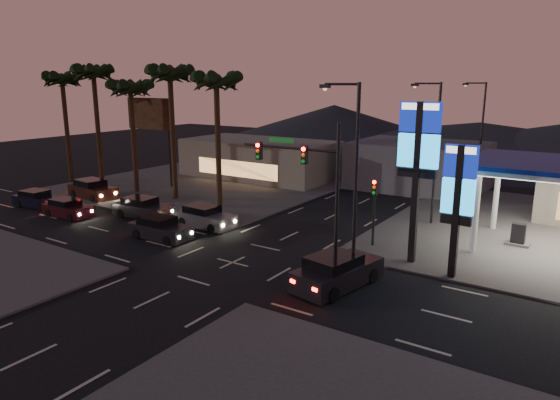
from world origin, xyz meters
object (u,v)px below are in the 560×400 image
Objects in this scene: traffic_signal_mast at (308,173)px; car_lane_b_mid at (143,208)px; car_lane_a_mid at (67,208)px; car_lane_b_front at (205,217)px; pylon_sign_tall at (418,151)px; car_lane_a_front at (160,229)px; car_lane_a_rear at (37,199)px; suv_station at (337,272)px; pylon_sign_short at (458,191)px; car_lane_b_rear at (92,190)px.

traffic_signal_mast reaches higher than car_lane_b_mid.
car_lane_b_mid reaches higher than car_lane_a_mid.
car_lane_b_front is at bearing 19.56° from car_lane_a_mid.
pylon_sign_tall is 1.12× the size of traffic_signal_mast.
car_lane_a_rear is at bearing 178.59° from car_lane_a_front.
suv_station is at bearing -2.93° from car_lane_a_front.
pylon_sign_tall is 1.68× the size of suv_station.
pylon_sign_short is 28.29m from car_lane_a_mid.
traffic_signal_mast is 1.71× the size of car_lane_b_front.
suv_station is at bearing -11.69° from car_lane_b_rear.
car_lane_b_rear is (-13.69, 4.90, 0.10)m from car_lane_a_front.
car_lane_a_front is 1.02× the size of car_lane_a_rear.
suv_station reaches higher than car_lane_a_front.
car_lane_b_front reaches higher than car_lane_a_mid.
traffic_signal_mast reaches higher than car_lane_a_front.
car_lane_b_front is at bearing 7.35° from car_lane_b_mid.
car_lane_a_mid is 23.26m from suv_station.
pylon_sign_short is 32.91m from car_lane_a_rear.
car_lane_b_rear reaches higher than car_lane_b_front.
pylon_sign_short is 1.66× the size of car_lane_a_mid.
car_lane_b_rear is 27.52m from suv_station.
suv_station is at bearing -110.92° from pylon_sign_tall.
car_lane_b_rear is (-31.46, 1.30, -3.89)m from pylon_sign_short.
pylon_sign_short is at bearing 19.13° from traffic_signal_mast.
car_lane_a_front is at bearing -168.56° from pylon_sign_short.
car_lane_a_mid is (-27.76, -3.64, -4.03)m from pylon_sign_short.
car_lane_a_rear is at bearing 175.04° from car_lane_a_mid.
car_lane_b_rear is (-8.66, 1.92, 0.06)m from car_lane_b_mid.
pylon_sign_short reaches higher than car_lane_a_mid.
suv_station is (23.25, -0.63, 0.16)m from car_lane_a_mid.
car_lane_a_rear is at bearing -167.69° from car_lane_b_front.
car_lane_b_mid reaches higher than car_lane_a_rear.
car_lane_b_front is 13.43m from suv_station.
traffic_signal_mast is 25.68m from car_lane_a_rear.
traffic_signal_mast is at bearing 1.63° from car_lane_a_rear.
car_lane_b_front is 0.98× the size of car_lane_b_mid.
car_lane_b_mid is at bearing 15.10° from car_lane_a_rear.
pylon_sign_short is at bearing -21.80° from pylon_sign_tall.
car_lane_b_mid is at bearing -172.65° from car_lane_b_front.
car_lane_a_mid is at bearing -172.52° from pylon_sign_short.
car_lane_a_front is 9.99m from car_lane_a_mid.
car_lane_a_rear reaches higher than car_lane_a_mid.
car_lane_b_rear is (-14.25, 1.20, 0.07)m from car_lane_b_front.
pylon_sign_short reaches higher than suv_station.
traffic_signal_mast is at bearing -14.70° from car_lane_b_front.
car_lane_a_front is (-17.77, -3.60, -3.99)m from pylon_sign_short.
car_lane_a_front is at bearing -30.61° from car_lane_b_mid.
car_lane_b_rear reaches higher than car_lane_a_mid.
traffic_signal_mast reaches higher than suv_station.
car_lane_b_mid is at bearing 173.06° from traffic_signal_mast.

